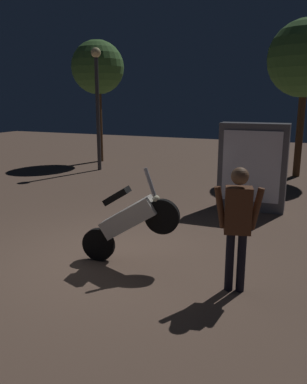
# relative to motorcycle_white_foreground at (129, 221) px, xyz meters

# --- Properties ---
(ground_plane) EXTENTS (40.00, 40.00, 0.00)m
(ground_plane) POSITION_rel_motorcycle_white_foreground_xyz_m (-0.47, 0.01, -0.74)
(ground_plane) COLOR brown
(motorcycle_white_foreground) EXTENTS (1.66, 0.42, 1.63)m
(motorcycle_white_foreground) POSITION_rel_motorcycle_white_foreground_xyz_m (0.00, 0.00, 0.00)
(motorcycle_white_foreground) COLOR black
(motorcycle_white_foreground) RESTS_ON ground_plane
(person_rider_beside) EXTENTS (0.67, 0.32, 1.78)m
(person_rider_beside) POSITION_rel_motorcycle_white_foreground_xyz_m (1.78, -0.23, 0.33)
(person_rider_beside) COLOR black
(person_rider_beside) RESTS_ON ground_plane
(streetlamp_near) EXTENTS (0.36, 0.36, 4.43)m
(streetlamp_near) POSITION_rel_motorcycle_white_foreground_xyz_m (-4.93, 7.31, 2.11)
(streetlamp_near) COLOR #38383D
(streetlamp_near) RESTS_ON ground_plane
(tree_left_bg) EXTENTS (2.16, 2.16, 4.98)m
(tree_left_bg) POSITION_rel_motorcycle_white_foreground_xyz_m (-5.96, 9.12, 3.11)
(tree_left_bg) COLOR #4C331E
(tree_left_bg) RESTS_ON ground_plane
(tree_center_bg) EXTENTS (2.51, 2.51, 5.18)m
(tree_center_bg) POSITION_rel_motorcycle_white_foreground_xyz_m (2.05, 8.90, 3.16)
(tree_center_bg) COLOR #4C331E
(tree_center_bg) RESTS_ON ground_plane
(kiosk_billboard) EXTENTS (1.61, 0.58, 2.10)m
(kiosk_billboard) POSITION_rel_motorcycle_white_foreground_xyz_m (1.28, 4.10, 0.31)
(kiosk_billboard) COLOR #595960
(kiosk_billboard) RESTS_ON ground_plane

